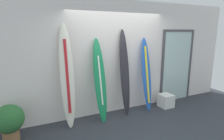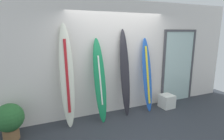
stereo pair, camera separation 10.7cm
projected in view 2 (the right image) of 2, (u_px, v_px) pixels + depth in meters
ground at (141, 134)px, 3.73m from camera, size 8.00×8.00×0.04m
wall_back at (116, 57)px, 4.60m from camera, size 7.20×0.20×2.80m
surfboard_ivory at (67, 76)px, 3.86m from camera, size 0.30×0.41×2.23m
surfboard_emerald at (100, 80)px, 4.13m from camera, size 0.27×0.49×1.91m
surfboard_charcoal at (125, 73)px, 4.42m from camera, size 0.25×0.42×2.11m
surfboard_cobalt at (147, 75)px, 4.67m from camera, size 0.26×0.40×1.89m
display_block_left at (167, 101)px, 4.95m from camera, size 0.36×0.36×0.35m
glass_door at (178, 65)px, 5.30m from camera, size 1.12×0.06×2.10m
potted_plant at (9, 119)px, 3.42m from camera, size 0.54×0.54×0.72m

